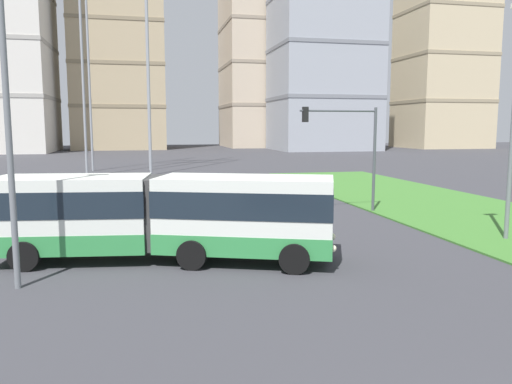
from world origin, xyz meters
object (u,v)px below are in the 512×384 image
traffic_light_far_right (350,140)px  streetlight_left (7,117)px  apartment_tower_westcentre (118,29)px  articulated_bus (165,215)px  apartment_tower_east (443,59)px  apartment_tower_eastcentre (323,50)px  apartment_tower_centre (258,28)px

traffic_light_far_right → streetlight_left: size_ratio=0.63×
apartment_tower_westcentre → traffic_light_far_right: bearing=-80.1°
articulated_bus → apartment_tower_east: 108.01m
streetlight_left → apartment_tower_eastcentre: 92.68m
articulated_bus → streetlight_left: streetlight_left is taller
apartment_tower_centre → articulated_bus: bearing=-104.6°
traffic_light_far_right → apartment_tower_east: bearing=54.8°
streetlight_left → apartment_tower_east: apartment_tower_east is taller
apartment_tower_east → articulated_bus: bearing=-127.3°
apartment_tower_westcentre → articulated_bus: bearing=-86.9°
articulated_bus → apartment_tower_east: apartment_tower_east is taller
apartment_tower_westcentre → apartment_tower_centre: 31.43m
traffic_light_far_right → streetlight_left: 17.85m
apartment_tower_westcentre → apartment_tower_centre: apartment_tower_centre is taller
apartment_tower_westcentre → apartment_tower_east: (69.65, -11.24, -5.63)m
traffic_light_far_right → streetlight_left: streetlight_left is taller
apartment_tower_westcentre → apartment_tower_centre: (31.15, 3.61, 2.12)m
traffic_light_far_right → apartment_tower_east: 95.28m
traffic_light_far_right → apartment_tower_eastcentre: (24.75, 72.41, 15.84)m
streetlight_left → apartment_tower_centre: (30.40, 101.79, 22.20)m
articulated_bus → apartment_tower_centre: 106.10m
apartment_tower_eastcentre → apartment_tower_east: 29.83m
apartment_tower_centre → apartment_tower_eastcentre: size_ratio=1.37×
streetlight_left → apartment_tower_westcentre: apartment_tower_westcentre is taller
streetlight_left → apartment_tower_east: (68.89, 86.95, 14.44)m
traffic_light_far_right → apartment_tower_westcentre: 91.81m
streetlight_left → apartment_tower_centre: size_ratio=0.17×
streetlight_left → articulated_bus: bearing=26.1°
traffic_light_far_right → articulated_bus: bearing=-142.0°
apartment_tower_westcentre → apartment_tower_eastcentre: bearing=-21.3°
apartment_tower_westcentre → apartment_tower_east: size_ratio=1.29×
articulated_bus → traffic_light_far_right: 13.22m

